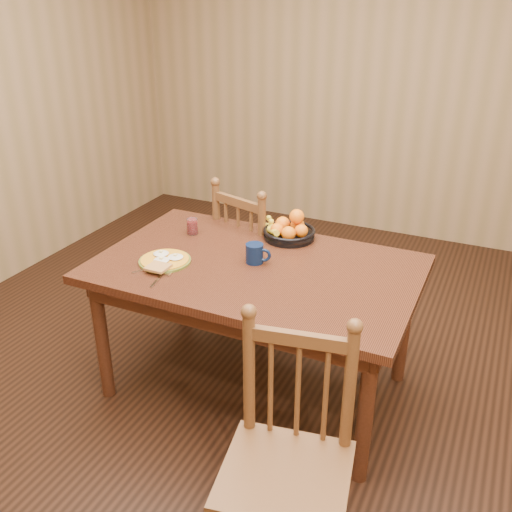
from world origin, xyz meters
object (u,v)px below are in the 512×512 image
at_px(chair_far, 255,260).
at_px(chair_near, 288,463).
at_px(breakfast_plate, 165,260).
at_px(dining_table, 256,280).
at_px(fruit_bowl, 289,230).
at_px(coffee_mug, 255,253).

distance_m(chair_far, chair_near, 1.67).
bearing_deg(breakfast_plate, dining_table, 21.33).
relative_size(breakfast_plate, fruit_bowl, 0.89).
xyz_separation_m(chair_far, chair_near, (0.81, -1.46, 0.01)).
bearing_deg(fruit_bowl, chair_near, -67.91).
bearing_deg(chair_far, dining_table, 132.21).
bearing_deg(chair_far, fruit_bowl, 165.15).
distance_m(dining_table, breakfast_plate, 0.47).
relative_size(dining_table, chair_near, 1.61).
bearing_deg(chair_near, breakfast_plate, 133.08).
bearing_deg(breakfast_plate, coffee_mug, 24.92).
distance_m(chair_far, coffee_mug, 0.67).
relative_size(chair_near, coffee_mug, 7.41).
distance_m(chair_near, fruit_bowl, 1.42).
bearing_deg(dining_table, fruit_bowl, 86.74).
xyz_separation_m(coffee_mug, fruit_bowl, (0.04, 0.36, -0.00)).
bearing_deg(dining_table, breakfast_plate, -158.67).
bearing_deg(breakfast_plate, chair_near, -36.93).
xyz_separation_m(chair_far, breakfast_plate, (-0.17, -0.73, 0.29)).
height_order(chair_far, fruit_bowl, chair_far).
relative_size(chair_near, breakfast_plate, 3.45).
distance_m(chair_far, breakfast_plate, 0.80).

